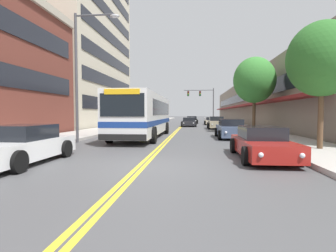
{
  "coord_description": "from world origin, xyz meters",
  "views": [
    {
      "loc": [
        1.74,
        -8.75,
        1.76
      ],
      "look_at": [
        -1.43,
        23.06,
        0.22
      ],
      "focal_mm": 28.0,
      "sensor_mm": 36.0,
      "label": 1
    }
  ],
  "objects_px": {
    "city_bus": "(144,114)",
    "car_red_parked_right_foreground": "(262,144)",
    "street_lamp_left_near": "(83,65)",
    "car_champagne_parked_right_far": "(211,121)",
    "street_tree_right_near": "(322,59)",
    "car_white_parked_left_near": "(21,146)",
    "car_beige_parked_right_mid": "(216,123)",
    "car_charcoal_moving_second": "(189,122)",
    "car_slate_blue_parked_right_end": "(231,129)",
    "car_black_moving_lead": "(192,120)",
    "traffic_signal_mast": "(203,98)",
    "fire_hydrant": "(254,131)",
    "car_dark_grey_parked_left_mid": "(152,121)",
    "street_tree_right_mid": "(254,80)"
  },
  "relations": [
    {
      "from": "city_bus",
      "to": "car_red_parked_right_foreground",
      "type": "distance_m",
      "value": 10.83
    },
    {
      "from": "street_lamp_left_near",
      "to": "car_red_parked_right_foreground",
      "type": "bearing_deg",
      "value": -26.87
    },
    {
      "from": "car_champagne_parked_right_far",
      "to": "street_tree_right_near",
      "type": "height_order",
      "value": "street_tree_right_near"
    },
    {
      "from": "car_white_parked_left_near",
      "to": "street_tree_right_near",
      "type": "relative_size",
      "value": 0.84
    },
    {
      "from": "car_beige_parked_right_mid",
      "to": "car_charcoal_moving_second",
      "type": "height_order",
      "value": "car_beige_parked_right_mid"
    },
    {
      "from": "car_slate_blue_parked_right_end",
      "to": "car_black_moving_lead",
      "type": "relative_size",
      "value": 0.98
    },
    {
      "from": "car_black_moving_lead",
      "to": "traffic_signal_mast",
      "type": "relative_size",
      "value": 0.75
    },
    {
      "from": "city_bus",
      "to": "street_lamp_left_near",
      "type": "height_order",
      "value": "street_lamp_left_near"
    },
    {
      "from": "street_lamp_left_near",
      "to": "street_tree_right_near",
      "type": "height_order",
      "value": "street_lamp_left_near"
    },
    {
      "from": "traffic_signal_mast",
      "to": "street_tree_right_near",
      "type": "height_order",
      "value": "traffic_signal_mast"
    },
    {
      "from": "car_red_parked_right_foreground",
      "to": "car_beige_parked_right_mid",
      "type": "xyz_separation_m",
      "value": [
        -0.1,
        19.8,
        0.08
      ]
    },
    {
      "from": "car_red_parked_right_foreground",
      "to": "traffic_signal_mast",
      "type": "relative_size",
      "value": 0.75
    },
    {
      "from": "city_bus",
      "to": "car_red_parked_right_foreground",
      "type": "relative_size",
      "value": 2.55
    },
    {
      "from": "traffic_signal_mast",
      "to": "fire_hydrant",
      "type": "relative_size",
      "value": 8.47
    },
    {
      "from": "city_bus",
      "to": "car_beige_parked_right_mid",
      "type": "relative_size",
      "value": 2.86
    },
    {
      "from": "car_white_parked_left_near",
      "to": "car_beige_parked_right_mid",
      "type": "distance_m",
      "value": 23.34
    },
    {
      "from": "car_dark_grey_parked_left_mid",
      "to": "car_champagne_parked_right_far",
      "type": "relative_size",
      "value": 1.09
    },
    {
      "from": "car_black_moving_lead",
      "to": "street_lamp_left_near",
      "type": "bearing_deg",
      "value": -101.19
    },
    {
      "from": "car_black_moving_lead",
      "to": "street_tree_right_mid",
      "type": "xyz_separation_m",
      "value": [
        5.7,
        -22.71,
        4.11
      ]
    },
    {
      "from": "traffic_signal_mast",
      "to": "street_tree_right_mid",
      "type": "relative_size",
      "value": 0.96
    },
    {
      "from": "street_tree_right_near",
      "to": "street_tree_right_mid",
      "type": "distance_m",
      "value": 11.66
    },
    {
      "from": "fire_hydrant",
      "to": "car_slate_blue_parked_right_end",
      "type": "bearing_deg",
      "value": 177.88
    },
    {
      "from": "car_white_parked_left_near",
      "to": "traffic_signal_mast",
      "type": "bearing_deg",
      "value": 78.93
    },
    {
      "from": "car_charcoal_moving_second",
      "to": "traffic_signal_mast",
      "type": "relative_size",
      "value": 0.7
    },
    {
      "from": "car_slate_blue_parked_right_end",
      "to": "street_tree_right_near",
      "type": "relative_size",
      "value": 0.82
    },
    {
      "from": "car_charcoal_moving_second",
      "to": "street_tree_right_mid",
      "type": "xyz_separation_m",
      "value": [
        6.01,
        -11.85,
        4.13
      ]
    },
    {
      "from": "car_charcoal_moving_second",
      "to": "street_tree_right_mid",
      "type": "distance_m",
      "value": 13.91
    },
    {
      "from": "car_dark_grey_parked_left_mid",
      "to": "car_slate_blue_parked_right_end",
      "type": "xyz_separation_m",
      "value": [
        8.82,
        -19.3,
        0.02
      ]
    },
    {
      "from": "car_red_parked_right_foreground",
      "to": "traffic_signal_mast",
      "type": "height_order",
      "value": "traffic_signal_mast"
    },
    {
      "from": "car_red_parked_right_foreground",
      "to": "car_champagne_parked_right_far",
      "type": "relative_size",
      "value": 1.09
    },
    {
      "from": "car_white_parked_left_near",
      "to": "car_slate_blue_parked_right_end",
      "type": "xyz_separation_m",
      "value": [
        8.71,
        10.45,
        -0.0
      ]
    },
    {
      "from": "car_white_parked_left_near",
      "to": "street_tree_right_near",
      "type": "xyz_separation_m",
      "value": [
        11.73,
        3.76,
        3.53
      ]
    },
    {
      "from": "car_white_parked_left_near",
      "to": "car_beige_parked_right_mid",
      "type": "height_order",
      "value": "car_beige_parked_right_mid"
    },
    {
      "from": "car_slate_blue_parked_right_end",
      "to": "car_charcoal_moving_second",
      "type": "distance_m",
      "value": 17.12
    },
    {
      "from": "car_dark_grey_parked_left_mid",
      "to": "car_red_parked_right_foreground",
      "type": "distance_m",
      "value": 29.23
    },
    {
      "from": "car_red_parked_right_foreground",
      "to": "street_tree_right_mid",
      "type": "relative_size",
      "value": 0.72
    },
    {
      "from": "car_black_moving_lead",
      "to": "fire_hydrant",
      "type": "height_order",
      "value": "car_black_moving_lead"
    },
    {
      "from": "city_bus",
      "to": "car_black_moving_lead",
      "type": "bearing_deg",
      "value": 83.18
    },
    {
      "from": "traffic_signal_mast",
      "to": "car_charcoal_moving_second",
      "type": "bearing_deg",
      "value": -100.86
    },
    {
      "from": "car_black_moving_lead",
      "to": "street_tree_right_near",
      "type": "height_order",
      "value": "street_tree_right_near"
    },
    {
      "from": "car_dark_grey_parked_left_mid",
      "to": "car_beige_parked_right_mid",
      "type": "xyz_separation_m",
      "value": [
        8.72,
        -8.06,
        0.05
      ]
    },
    {
      "from": "car_red_parked_right_foreground",
      "to": "street_tree_right_near",
      "type": "relative_size",
      "value": 0.83
    },
    {
      "from": "street_lamp_left_near",
      "to": "street_tree_right_mid",
      "type": "height_order",
      "value": "street_lamp_left_near"
    },
    {
      "from": "car_dark_grey_parked_left_mid",
      "to": "car_beige_parked_right_mid",
      "type": "height_order",
      "value": "car_beige_parked_right_mid"
    },
    {
      "from": "car_dark_grey_parked_left_mid",
      "to": "fire_hydrant",
      "type": "bearing_deg",
      "value": -61.78
    },
    {
      "from": "city_bus",
      "to": "car_charcoal_moving_second",
      "type": "distance_m",
      "value": 16.93
    },
    {
      "from": "city_bus",
      "to": "car_beige_parked_right_mid",
      "type": "distance_m",
      "value": 12.75
    },
    {
      "from": "car_charcoal_moving_second",
      "to": "car_dark_grey_parked_left_mid",
      "type": "bearing_deg",
      "value": 155.42
    },
    {
      "from": "car_white_parked_left_near",
      "to": "car_dark_grey_parked_left_mid",
      "type": "xyz_separation_m",
      "value": [
        -0.11,
        29.76,
        -0.02
      ]
    },
    {
      "from": "car_slate_blue_parked_right_end",
      "to": "fire_hydrant",
      "type": "bearing_deg",
      "value": -2.12
    }
  ]
}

